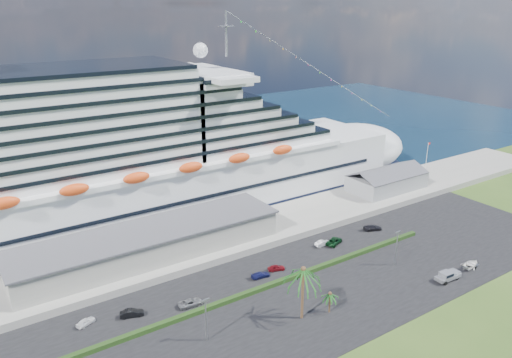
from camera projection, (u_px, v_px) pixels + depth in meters
ground at (356, 311)px, 95.61m from camera, size 420.00×420.00×0.00m
asphalt_lot at (318, 285)px, 104.21m from camera, size 140.00×38.00×0.12m
wharf at (244, 232)px, 126.67m from camera, size 240.00×20.00×1.80m
water at (122, 152)px, 197.54m from camera, size 420.00×160.00×0.02m
cruise_ship at (123, 163)px, 128.96m from camera, size 191.00×38.00×54.00m
terminal_building at (150, 242)px, 112.21m from camera, size 61.00×15.00×6.30m
port_shed at (387, 181)px, 152.75m from camera, size 24.00×12.31×7.37m
flagpole at (427, 159)px, 160.91m from camera, size 1.08×0.16×12.00m
hedge at (273, 284)px, 103.77m from camera, size 88.00×1.10×0.90m
lamp_post_left at (206, 315)px, 85.44m from camera, size 1.60×0.35×8.27m
lamp_post_right at (397, 244)px, 110.58m from camera, size 1.60×0.35×8.27m
palm_tall at (303, 275)px, 90.44m from camera, size 8.82×8.82×11.13m
palm_short at (330, 296)px, 93.99m from camera, size 3.53×3.53×4.56m
parked_car_0 at (86, 322)px, 91.19m from camera, size 3.99×2.82×1.26m
parked_car_1 at (132, 313)px, 93.59m from camera, size 4.69×2.86×1.46m
parked_car_2 at (190, 303)px, 96.95m from camera, size 4.95×2.61×1.33m
parked_car_3 at (260, 275)px, 106.96m from camera, size 4.40×2.18×1.23m
parked_car_4 at (276, 268)px, 109.81m from camera, size 4.07×2.59×1.29m
parked_car_5 at (323, 243)px, 121.00m from camera, size 4.24×1.78×1.36m
parked_car_6 at (334, 241)px, 121.85m from camera, size 5.90×4.31×1.49m
parked_car_7 at (372, 228)px, 129.25m from camera, size 5.25×3.60×1.41m
pickup_truck at (448, 275)px, 105.68m from camera, size 6.19×2.59×2.14m
boat_trailer at (471, 264)px, 110.56m from camera, size 5.47×3.73×1.55m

